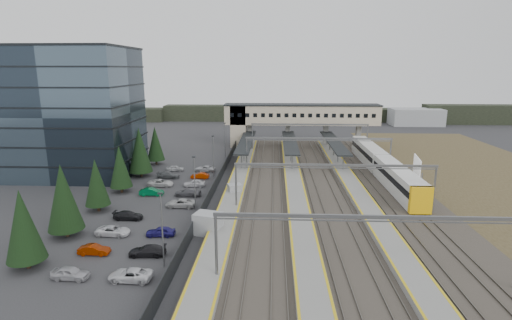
{
  "coord_description": "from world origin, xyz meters",
  "views": [
    {
      "loc": [
        3.39,
        -62.82,
        20.25
      ],
      "look_at": [
        0.14,
        7.81,
        4.0
      ],
      "focal_mm": 28.0,
      "sensor_mm": 36.0,
      "label": 1
    }
  ],
  "objects_px": {
    "relay_cabin_far": "(235,190)",
    "office_building": "(69,112)",
    "relay_cabin_near": "(208,224)",
    "train": "(382,165)",
    "footbridge": "(291,117)",
    "billboard": "(417,167)"
  },
  "relations": [
    {
      "from": "relay_cabin_near",
      "to": "train",
      "type": "distance_m",
      "value": 40.66
    },
    {
      "from": "office_building",
      "to": "train",
      "type": "distance_m",
      "value": 60.82
    },
    {
      "from": "relay_cabin_far",
      "to": "office_building",
      "type": "bearing_deg",
      "value": 158.49
    },
    {
      "from": "office_building",
      "to": "train",
      "type": "bearing_deg",
      "value": 0.31
    },
    {
      "from": "office_building",
      "to": "footbridge",
      "type": "distance_m",
      "value": 53.18
    },
    {
      "from": "office_building",
      "to": "footbridge",
      "type": "bearing_deg",
      "value": 34.47
    },
    {
      "from": "train",
      "to": "office_building",
      "type": "bearing_deg",
      "value": -179.69
    },
    {
      "from": "relay_cabin_near",
      "to": "office_building",
      "type": "bearing_deg",
      "value": 137.72
    },
    {
      "from": "relay_cabin_near",
      "to": "relay_cabin_far",
      "type": "xyz_separation_m",
      "value": [
        1.85,
        15.37,
        -0.37
      ]
    },
    {
      "from": "office_building",
      "to": "relay_cabin_near",
      "type": "xyz_separation_m",
      "value": [
        31.25,
        -28.41,
        -10.83
      ]
    },
    {
      "from": "relay_cabin_near",
      "to": "footbridge",
      "type": "relative_size",
      "value": 0.09
    },
    {
      "from": "office_building",
      "to": "billboard",
      "type": "xyz_separation_m",
      "value": [
        63.95,
        -7.23,
        -8.48
      ]
    },
    {
      "from": "relay_cabin_near",
      "to": "train",
      "type": "relative_size",
      "value": 0.09
    },
    {
      "from": "footbridge",
      "to": "billboard",
      "type": "distance_m",
      "value": 42.59
    },
    {
      "from": "footbridge",
      "to": "train",
      "type": "xyz_separation_m",
      "value": [
        16.3,
        -29.67,
        -5.7
      ]
    },
    {
      "from": "relay_cabin_near",
      "to": "relay_cabin_far",
      "type": "bearing_deg",
      "value": 83.14
    },
    {
      "from": "billboard",
      "to": "train",
      "type": "bearing_deg",
      "value": 117.58
    },
    {
      "from": "billboard",
      "to": "relay_cabin_far",
      "type": "bearing_deg",
      "value": -169.32
    },
    {
      "from": "footbridge",
      "to": "relay_cabin_far",
      "type": "bearing_deg",
      "value": -103.83
    },
    {
      "from": "office_building",
      "to": "relay_cabin_near",
      "type": "distance_m",
      "value": 43.61
    },
    {
      "from": "relay_cabin_far",
      "to": "train",
      "type": "distance_m",
      "value": 30.07
    },
    {
      "from": "relay_cabin_near",
      "to": "relay_cabin_far",
      "type": "height_order",
      "value": "relay_cabin_near"
    }
  ]
}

